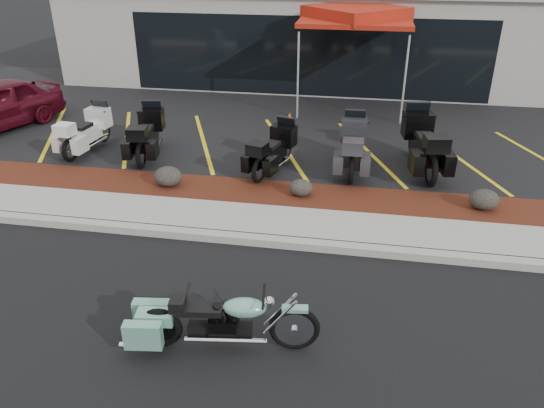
% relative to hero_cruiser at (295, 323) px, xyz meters
% --- Properties ---
extents(ground, '(90.00, 90.00, 0.00)m').
position_rel_hero_cruiser_xyz_m(ground, '(-1.28, 1.78, -0.46)').
color(ground, black).
rests_on(ground, ground).
extents(curb, '(24.00, 0.25, 0.15)m').
position_rel_hero_cruiser_xyz_m(curb, '(-1.28, 2.68, -0.39)').
color(curb, gray).
rests_on(curb, ground).
extents(sidewalk, '(24.00, 1.20, 0.15)m').
position_rel_hero_cruiser_xyz_m(sidewalk, '(-1.28, 3.38, -0.39)').
color(sidewalk, gray).
rests_on(sidewalk, ground).
extents(mulch_bed, '(24.00, 1.20, 0.16)m').
position_rel_hero_cruiser_xyz_m(mulch_bed, '(-1.28, 4.58, -0.38)').
color(mulch_bed, '#3E110E').
rests_on(mulch_bed, ground).
extents(upper_lot, '(26.00, 9.60, 0.15)m').
position_rel_hero_cruiser_xyz_m(upper_lot, '(-1.28, 9.98, -0.39)').
color(upper_lot, black).
rests_on(upper_lot, ground).
extents(dealership_building, '(18.00, 8.16, 4.00)m').
position_rel_hero_cruiser_xyz_m(dealership_building, '(-1.28, 16.25, 1.54)').
color(dealership_building, gray).
rests_on(dealership_building, ground).
extents(boulder_left, '(0.63, 0.52, 0.44)m').
position_rel_hero_cruiser_xyz_m(boulder_left, '(-3.43, 4.51, -0.08)').
color(boulder_left, black).
rests_on(boulder_left, mulch_bed).
extents(boulder_mid, '(0.50, 0.42, 0.36)m').
position_rel_hero_cruiser_xyz_m(boulder_mid, '(-0.48, 4.53, -0.12)').
color(boulder_mid, black).
rests_on(boulder_mid, mulch_bed).
extents(boulder_right, '(0.59, 0.49, 0.42)m').
position_rel_hero_cruiser_xyz_m(boulder_right, '(3.25, 4.54, -0.09)').
color(boulder_right, black).
rests_on(boulder_right, mulch_bed).
extents(hero_cruiser, '(2.69, 1.01, 0.92)m').
position_rel_hero_cruiser_xyz_m(hero_cruiser, '(0.00, 0.00, 0.00)').
color(hero_cruiser, '#68A28E').
rests_on(hero_cruiser, ground).
extents(touring_white, '(0.99, 2.06, 1.15)m').
position_rel_hero_cruiser_xyz_m(touring_white, '(-6.10, 6.91, 0.27)').
color(touring_white, silver).
rests_on(touring_white, upper_lot).
extents(touring_black_front, '(1.14, 2.22, 1.23)m').
position_rel_hero_cruiser_xyz_m(touring_black_front, '(-4.66, 6.89, 0.30)').
color(touring_black_front, black).
rests_on(touring_black_front, upper_lot).
extents(touring_black_mid, '(1.26, 2.08, 1.14)m').
position_rel_hero_cruiser_xyz_m(touring_black_mid, '(-1.09, 6.40, 0.26)').
color(touring_black_mid, black).
rests_on(touring_black_mid, upper_lot).
extents(touring_grey, '(0.85, 2.17, 1.26)m').
position_rel_hero_cruiser_xyz_m(touring_grey, '(0.52, 6.89, 0.32)').
color(touring_grey, '#2D2D32').
rests_on(touring_grey, upper_lot).
extents(touring_black_rear, '(1.28, 2.55, 1.42)m').
position_rel_hero_cruiser_xyz_m(touring_black_rear, '(2.01, 7.26, 0.40)').
color(touring_black_rear, black).
rests_on(touring_black_rear, upper_lot).
extents(traffic_cone, '(0.40, 0.40, 0.45)m').
position_rel_hero_cruiser_xyz_m(traffic_cone, '(-1.35, 8.90, -0.09)').
color(traffic_cone, '#F04F08').
rests_on(traffic_cone, upper_lot).
extents(popup_canopy, '(3.73, 3.73, 3.07)m').
position_rel_hero_cruiser_xyz_m(popup_canopy, '(0.27, 11.43, 2.48)').
color(popup_canopy, silver).
rests_on(popup_canopy, upper_lot).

